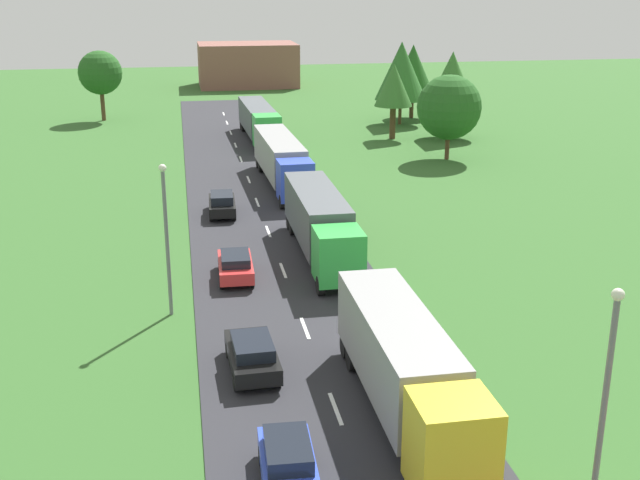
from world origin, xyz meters
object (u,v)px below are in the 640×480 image
truck_second (320,222)px  truck_third (281,159)px  tree_birch (394,85)px  car_second (252,354)px  lamppost_lead (605,400)px  tree_elm (401,71)px  car_fourth (222,203)px  tree_ash (452,84)px  tree_oak (449,107)px  car_lead (288,465)px  tree_pine (100,73)px  tree_maple (413,69)px  truck_lead (405,366)px  car_third (235,265)px  truck_fourth (259,120)px  lamppost_second (166,232)px  distant_building (248,65)px

truck_second → truck_third: truck_second is taller
truck_third → tree_birch: bearing=51.9°
truck_second → car_second: bearing=-110.9°
lamppost_lead → tree_elm: size_ratio=0.84×
truck_third → car_fourth: bearing=-123.6°
tree_ash → lamppost_lead: bearing=-104.9°
car_second → lamppost_lead: lamppost_lead is taller
truck_third → tree_oak: (15.95, 7.02, 2.54)m
car_lead → tree_oak: tree_oak is taller
tree_birch → car_lead: bearing=-108.1°
car_lead → tree_pine: tree_pine is taller
lamppost_lead → tree_pine: 79.01m
tree_maple → tree_pine: (-35.48, 4.32, -0.26)m
car_second → car_fourth: 23.36m
truck_lead → tree_maple: bearing=73.5°
car_second → tree_pine: 66.02m
car_lead → car_third: car_lead is taller
car_third → tree_ash: 44.21m
car_third → tree_maple: size_ratio=0.50×
car_second → tree_maple: 65.52m
tree_birch → tree_maple: 13.43m
truck_fourth → car_third: size_ratio=3.56×
car_second → tree_ash: bearing=62.6°
tree_birch → tree_maple: bearing=65.5°
car_fourth → tree_ash: tree_ash is taller
tree_pine → truck_third: bearing=-64.3°
truck_fourth → tree_pine: size_ratio=1.89×
car_lead → lamppost_second: (-3.70, 14.77, 3.32)m
truck_second → tree_pine: 53.75m
tree_ash → car_fourth: bearing=-135.5°
truck_fourth → car_fourth: truck_fourth is taller
car_third → car_fourth: size_ratio=0.96×
truck_fourth → tree_oak: (15.83, -11.63, 2.60)m
truck_second → tree_birch: 37.27m
truck_second → tree_pine: tree_pine is taller
lamppost_lead → tree_maple: bearing=77.8°
truck_fourth → car_second: bearing=-96.1°
tree_oak → truck_fourth: bearing=143.7°
tree_pine → tree_elm: bearing=-14.4°
car_second → tree_pine: tree_pine is taller
tree_oak → tree_elm: 18.49m
tree_pine → tree_elm: size_ratio=0.87×
car_fourth → car_second: bearing=-90.3°
tree_pine → tree_ash: size_ratio=0.91×
truck_lead → tree_birch: bearing=75.5°
car_lead → tree_oak: (20.79, 46.11, 3.82)m
car_fourth → car_third: bearing=-90.0°
car_lead → tree_maple: bearing=70.7°
car_lead → distant_building: size_ratio=0.29×
truck_second → tree_elm: 45.93m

